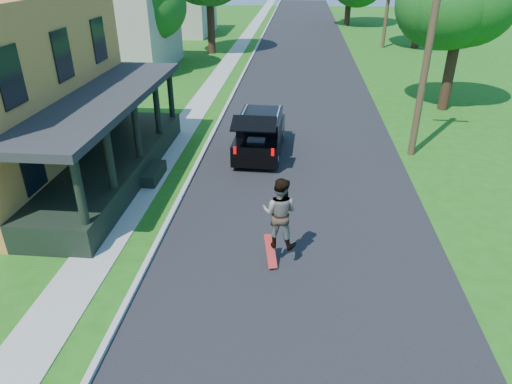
# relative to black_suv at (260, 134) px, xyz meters

# --- Properties ---
(ground) EXTENTS (140.00, 140.00, 0.00)m
(ground) POSITION_rel_black_suv_xyz_m (1.72, -8.91, -0.81)
(ground) COLOR #205410
(ground) RESTS_ON ground
(street) EXTENTS (8.00, 120.00, 0.02)m
(street) POSITION_rel_black_suv_xyz_m (1.72, 11.09, -0.81)
(street) COLOR black
(street) RESTS_ON ground
(curb) EXTENTS (0.15, 120.00, 0.12)m
(curb) POSITION_rel_black_suv_xyz_m (-2.33, 11.09, -0.81)
(curb) COLOR #A3A39E
(curb) RESTS_ON ground
(sidewalk) EXTENTS (1.30, 120.00, 0.03)m
(sidewalk) POSITION_rel_black_suv_xyz_m (-3.88, 11.09, -0.81)
(sidewalk) COLOR gray
(sidewalk) RESTS_ON ground
(front_walk) EXTENTS (6.50, 1.20, 0.03)m
(front_walk) POSITION_rel_black_suv_xyz_m (-7.78, -2.91, -0.81)
(front_walk) COLOR gray
(front_walk) RESTS_ON ground
(neighbor_house_mid) EXTENTS (12.78, 12.78, 8.30)m
(neighbor_house_mid) POSITION_rel_black_suv_xyz_m (-11.78, 15.09, 3.38)
(neighbor_house_mid) COLOR #A19D8E
(neighbor_house_mid) RESTS_ON ground
(black_suv) EXTENTS (1.88, 4.61, 2.13)m
(black_suv) POSITION_rel_black_suv_xyz_m (0.00, 0.00, 0.00)
(black_suv) COLOR black
(black_suv) RESTS_ON ground
(skateboarder) EXTENTS (1.07, 0.91, 1.93)m
(skateboarder) POSITION_rel_black_suv_xyz_m (1.13, -7.45, 0.66)
(skateboarder) COLOR black
(skateboarder) RESTS_ON ground
(skateboard) EXTENTS (0.41, 0.74, 0.70)m
(skateboard) POSITION_rel_black_suv_xyz_m (0.93, -7.66, -0.43)
(skateboard) COLOR #9C130D
(skateboard) RESTS_ON ground
(tree_right_near) EXTENTS (6.09, 5.78, 7.75)m
(tree_right_near) POSITION_rel_black_suv_xyz_m (9.12, 6.91, 4.33)
(tree_right_near) COLOR black
(tree_right_near) RESTS_ON ground
(utility_pole_near) EXTENTS (1.68, 0.29, 8.71)m
(utility_pole_near) POSITION_rel_black_suv_xyz_m (6.22, 0.39, 3.69)
(utility_pole_near) COLOR #3D2B1C
(utility_pole_near) RESTS_ON ground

